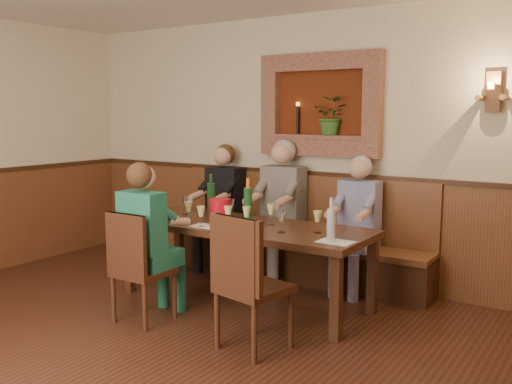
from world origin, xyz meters
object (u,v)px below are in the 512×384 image
at_px(chair_near_left, 142,289).
at_px(wine_bottle_green_a, 248,205).
at_px(person_bench_left, 220,218).
at_px(dining_table, 244,232).
at_px(person_chair_front, 150,254).
at_px(person_bench_mid, 279,222).
at_px(bench, 294,248).
at_px(person_bench_right, 355,237).
at_px(water_bottle, 331,225).
at_px(wine_bottle_green_b, 211,199).
at_px(spittoon_bucket, 220,211).
at_px(chair_near_right, 252,310).

xyz_separation_m(chair_near_left, wine_bottle_green_a, (0.49, 0.89, 0.65)).
bearing_deg(person_bench_left, dining_table, -42.86).
height_order(dining_table, person_chair_front, person_chair_front).
bearing_deg(person_chair_front, person_bench_mid, 78.94).
bearing_deg(wine_bottle_green_a, person_bench_mid, 101.66).
relative_size(bench, person_chair_front, 2.19).
bearing_deg(person_bench_right, water_bottle, -76.51).
distance_m(bench, wine_bottle_green_b, 1.10).
relative_size(chair_near_left, water_bottle, 2.65).
distance_m(bench, chair_near_left, 1.88).
relative_size(person_chair_front, wine_bottle_green_a, 3.20).
bearing_deg(spittoon_bucket, water_bottle, -6.94).
bearing_deg(person_chair_front, person_bench_left, 105.82).
bearing_deg(person_chair_front, chair_near_left, -89.95).
xyz_separation_m(chair_near_right, person_bench_right, (0.09, 1.69, 0.25)).
xyz_separation_m(dining_table, person_chair_front, (-0.44, -0.78, -0.11)).
xyz_separation_m(chair_near_right, spittoon_bucket, (-0.85, 0.74, 0.56)).
bearing_deg(bench, chair_near_right, -69.90).
distance_m(person_bench_mid, wine_bottle_green_a, 0.90).
bearing_deg(chair_near_right, person_chair_front, -172.64).
bearing_deg(person_chair_front, dining_table, 60.30).
xyz_separation_m(dining_table, person_bench_mid, (-0.13, 0.84, -0.06)).
distance_m(person_bench_left, wine_bottle_green_a, 1.31).
height_order(dining_table, wine_bottle_green_b, wine_bottle_green_b).
bearing_deg(person_chair_front, person_bench_right, 53.64).
bearing_deg(person_bench_left, person_chair_front, -74.18).
bearing_deg(person_bench_right, person_bench_mid, -179.72).
bearing_deg(wine_bottle_green_b, person_chair_front, -85.77).
bearing_deg(wine_bottle_green_a, wine_bottle_green_b, 163.31).
distance_m(person_bench_right, wine_bottle_green_a, 1.16).
height_order(person_bench_mid, wine_bottle_green_b, person_bench_mid).
distance_m(bench, person_bench_left, 0.94).
bearing_deg(bench, wine_bottle_green_b, -123.65).
relative_size(dining_table, person_chair_front, 1.76).
height_order(person_bench_left, person_bench_mid, person_bench_mid).
distance_m(wine_bottle_green_a, water_bottle, 1.00).
relative_size(dining_table, wine_bottle_green_b, 5.79).
xyz_separation_m(person_bench_left, wine_bottle_green_b, (0.39, -0.67, 0.34)).
relative_size(person_bench_left, person_chair_front, 1.04).
height_order(chair_near_left, person_bench_left, person_bench_left).
xyz_separation_m(bench, chair_near_left, (-0.44, -1.83, -0.05)).
distance_m(chair_near_left, chair_near_right, 1.10).
bearing_deg(person_bench_right, person_bench_left, -179.93).
relative_size(chair_near_left, person_bench_mid, 0.64).
bearing_deg(dining_table, person_bench_mid, 98.76).
xyz_separation_m(bench, chair_near_right, (0.66, -1.79, -0.03)).
bearing_deg(spittoon_bucket, wine_bottle_green_b, 138.76).
height_order(dining_table, person_bench_right, person_bench_right).
xyz_separation_m(spittoon_bucket, wine_bottle_green_b, (-0.32, 0.28, 0.06)).
bearing_deg(wine_bottle_green_a, person_chair_front, -121.93).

